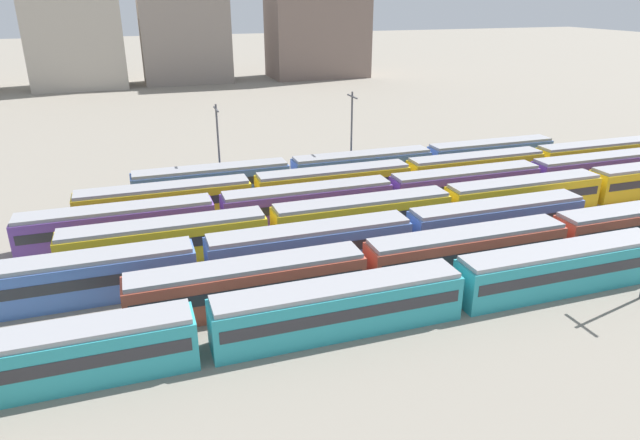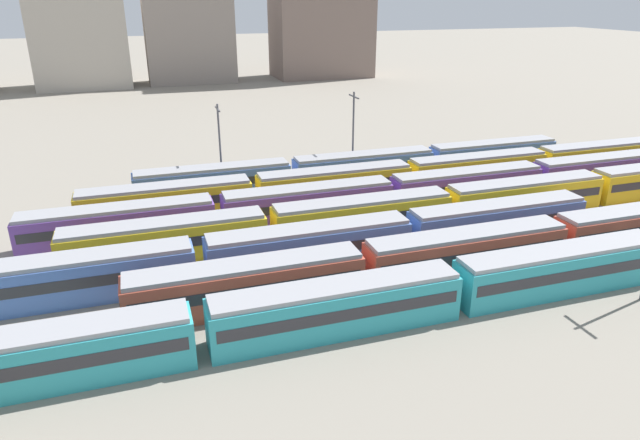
# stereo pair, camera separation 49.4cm
# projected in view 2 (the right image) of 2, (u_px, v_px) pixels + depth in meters

# --- Properties ---
(ground_plane) EXTENTS (600.00, 600.00, 0.00)m
(ground_plane) POSITION_uv_depth(u_px,v_px,m) (216.00, 253.00, 52.03)
(ground_plane) COLOR gray
(train_track_0) EXTENTS (74.70, 3.06, 3.75)m
(train_track_0) POSITION_uv_depth(u_px,v_px,m) (456.00, 287.00, 42.09)
(train_track_0) COLOR teal
(train_track_0) RESTS_ON ground_plane
(train_track_2) EXTENTS (55.80, 3.06, 3.75)m
(train_track_2) POSITION_uv_depth(u_px,v_px,m) (310.00, 246.00, 48.89)
(train_track_2) COLOR #4C70BC
(train_track_2) RESTS_ON ground_plane
(train_track_3) EXTENTS (93.60, 3.06, 3.75)m
(train_track_3) POSITION_uv_depth(u_px,v_px,m) (525.00, 196.00, 60.94)
(train_track_3) COLOR yellow
(train_track_3) RESTS_ON ground_plane
(train_track_4) EXTENTS (112.50, 3.06, 3.75)m
(train_track_4) POSITION_uv_depth(u_px,v_px,m) (536.00, 178.00, 67.10)
(train_track_4) COLOR #6B429E
(train_track_4) RESTS_ON ground_plane
(train_track_5) EXTENTS (74.70, 3.06, 3.75)m
(train_track_5) POSITION_uv_depth(u_px,v_px,m) (409.00, 176.00, 67.61)
(train_track_5) COLOR yellow
(train_track_5) RESTS_ON ground_plane
(train_track_6) EXTENTS (55.80, 3.06, 3.75)m
(train_track_6) POSITION_uv_depth(u_px,v_px,m) (364.00, 167.00, 71.12)
(train_track_6) COLOR #4C70BC
(train_track_6) RESTS_ON ground_plane
(catenary_pole_1) EXTENTS (0.24, 3.20, 10.29)m
(catenary_pole_1) POSITION_uv_depth(u_px,v_px,m) (220.00, 142.00, 67.54)
(catenary_pole_1) COLOR #4C4C51
(catenary_pole_1) RESTS_ON ground_plane
(catenary_pole_3) EXTENTS (0.24, 3.20, 10.89)m
(catenary_pole_3) POSITION_uv_depth(u_px,v_px,m) (353.00, 130.00, 72.07)
(catenary_pole_3) COLOR #4C4C51
(catenary_pole_3) RESTS_ON ground_plane
(distant_building_2) EXTENTS (22.52, 12.44, 22.91)m
(distant_building_2) POSITION_uv_depth(u_px,v_px,m) (189.00, 38.00, 147.95)
(distant_building_2) COLOR gray
(distant_building_2) RESTS_ON ground_plane
(distant_building_3) EXTENTS (26.73, 16.53, 40.88)m
(distant_building_3) POSITION_uv_depth(u_px,v_px,m) (321.00, 0.00, 155.10)
(distant_building_3) COLOR #7A665B
(distant_building_3) RESTS_ON ground_plane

